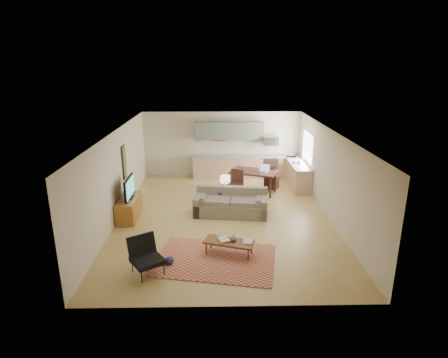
{
  "coord_description": "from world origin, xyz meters",
  "views": [
    {
      "loc": [
        -0.23,
        -10.84,
        4.68
      ],
      "look_at": [
        0.0,
        0.3,
        1.15
      ],
      "focal_mm": 30.0,
      "sensor_mm": 36.0,
      "label": 1
    }
  ],
  "objects_px": {
    "sofa": "(231,202)",
    "armchair": "(147,257)",
    "dining_table": "(254,182)",
    "tv_credenza": "(129,208)",
    "console_table": "(225,200)",
    "coffee_table": "(229,248)"
  },
  "relations": [
    {
      "from": "sofa",
      "to": "console_table",
      "type": "height_order",
      "value": "sofa"
    },
    {
      "from": "sofa",
      "to": "armchair",
      "type": "bearing_deg",
      "value": -113.43
    },
    {
      "from": "console_table",
      "to": "dining_table",
      "type": "height_order",
      "value": "dining_table"
    },
    {
      "from": "armchair",
      "to": "console_table",
      "type": "bearing_deg",
      "value": 31.0
    },
    {
      "from": "coffee_table",
      "to": "console_table",
      "type": "distance_m",
      "value": 3.08
    },
    {
      "from": "armchair",
      "to": "console_table",
      "type": "height_order",
      "value": "armchair"
    },
    {
      "from": "coffee_table",
      "to": "tv_credenza",
      "type": "bearing_deg",
      "value": 160.3
    },
    {
      "from": "armchair",
      "to": "dining_table",
      "type": "xyz_separation_m",
      "value": [
        2.96,
        5.52,
        -0.02
      ]
    },
    {
      "from": "armchair",
      "to": "dining_table",
      "type": "height_order",
      "value": "armchair"
    },
    {
      "from": "dining_table",
      "to": "tv_credenza",
      "type": "bearing_deg",
      "value": -128.98
    },
    {
      "from": "armchair",
      "to": "tv_credenza",
      "type": "height_order",
      "value": "armchair"
    },
    {
      "from": "coffee_table",
      "to": "console_table",
      "type": "relative_size",
      "value": 1.95
    },
    {
      "from": "sofa",
      "to": "tv_credenza",
      "type": "height_order",
      "value": "sofa"
    },
    {
      "from": "armchair",
      "to": "dining_table",
      "type": "relative_size",
      "value": 0.53
    },
    {
      "from": "tv_credenza",
      "to": "sofa",
      "type": "bearing_deg",
      "value": 3.4
    },
    {
      "from": "sofa",
      "to": "dining_table",
      "type": "height_order",
      "value": "dining_table"
    },
    {
      "from": "armchair",
      "to": "console_table",
      "type": "relative_size",
      "value": 1.35
    },
    {
      "from": "coffee_table",
      "to": "armchair",
      "type": "bearing_deg",
      "value": -136.84
    },
    {
      "from": "coffee_table",
      "to": "dining_table",
      "type": "relative_size",
      "value": 0.76
    },
    {
      "from": "armchair",
      "to": "dining_table",
      "type": "bearing_deg",
      "value": 27.92
    },
    {
      "from": "sofa",
      "to": "armchair",
      "type": "height_order",
      "value": "armchair"
    },
    {
      "from": "coffee_table",
      "to": "armchair",
      "type": "xyz_separation_m",
      "value": [
        -1.88,
        -0.87,
        0.25
      ]
    }
  ]
}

